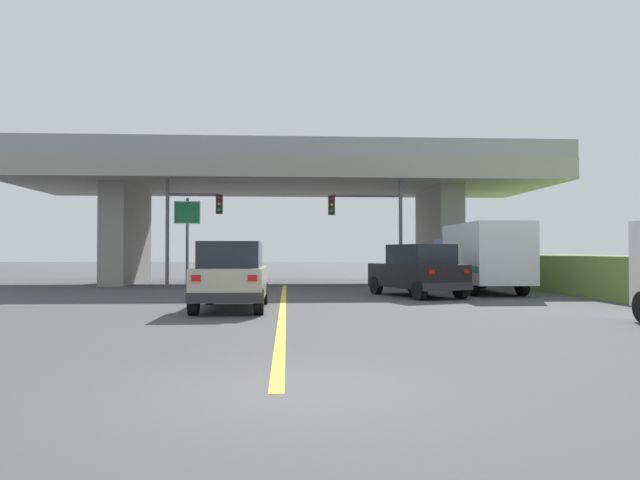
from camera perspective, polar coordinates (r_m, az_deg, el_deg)
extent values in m
plane|color=#424244|center=(33.25, -3.43, -4.18)|extent=(160.00, 160.00, 0.00)
cube|color=gray|center=(33.47, -3.41, 5.92)|extent=(29.00, 10.05, 1.08)
cube|color=gray|center=(34.39, -18.17, 0.43)|extent=(1.31, 6.03, 5.34)
cube|color=gray|center=(34.32, 11.36, 0.39)|extent=(1.31, 6.03, 5.34)
cube|color=gray|center=(28.80, -3.45, 9.09)|extent=(29.00, 0.20, 0.90)
cube|color=gray|center=(38.43, -3.39, 6.48)|extent=(29.00, 0.20, 0.90)
cube|color=yellow|center=(18.93, -3.60, -6.37)|extent=(0.20, 23.48, 0.01)
cube|color=#B7B29E|center=(18.00, -8.48, -4.05)|extent=(1.96, 4.49, 0.90)
cube|color=#1E232D|center=(17.64, -8.57, -1.41)|extent=(1.73, 2.47, 0.76)
cube|color=#2D2D30|center=(15.84, -9.22, -5.55)|extent=(2.00, 0.20, 0.28)
cube|color=red|center=(15.83, -11.90, -3.62)|extent=(0.24, 0.06, 0.16)
cube|color=red|center=(15.68, -6.56, -3.66)|extent=(0.24, 0.06, 0.16)
cylinder|color=black|center=(19.80, -10.59, -5.09)|extent=(0.26, 0.72, 0.72)
cylinder|color=black|center=(19.66, -5.46, -5.13)|extent=(0.26, 0.72, 0.72)
cylinder|color=black|center=(16.46, -12.11, -5.87)|extent=(0.26, 0.72, 0.72)
cylinder|color=black|center=(16.28, -5.93, -5.94)|extent=(0.26, 0.72, 0.72)
cube|color=black|center=(23.24, 9.28, -3.42)|extent=(3.29, 4.81, 0.90)
cube|color=#1E232D|center=(22.94, 9.70, -1.37)|extent=(2.42, 2.86, 0.76)
cube|color=#2D2D30|center=(21.44, 12.29, -4.41)|extent=(1.96, 0.84, 0.28)
cube|color=red|center=(20.96, 10.73, -3.04)|extent=(0.25, 0.13, 0.16)
cube|color=red|center=(21.79, 13.99, -2.96)|extent=(0.25, 0.13, 0.16)
cylinder|color=black|center=(24.27, 5.45, -4.40)|extent=(0.48, 0.77, 0.72)
cylinder|color=black|center=(25.13, 9.02, -4.28)|extent=(0.48, 0.77, 0.72)
cylinder|color=black|center=(21.39, 9.58, -4.81)|extent=(0.48, 0.77, 0.72)
cylinder|color=black|center=(22.37, 13.43, -4.64)|extent=(0.48, 0.77, 0.72)
cube|color=navy|center=(29.06, 13.45, -1.80)|extent=(2.20, 2.00, 1.90)
cube|color=silver|center=(25.63, 15.76, -1.23)|extent=(2.31, 5.20, 2.46)
cube|color=#197F4C|center=(25.64, 15.76, -2.61)|extent=(2.33, 5.10, 0.24)
cylinder|color=black|center=(28.81, 11.55, -3.70)|extent=(0.30, 0.90, 0.90)
cylinder|color=black|center=(29.39, 15.33, -3.64)|extent=(0.30, 0.90, 0.90)
cylinder|color=black|center=(24.11, 14.53, -4.17)|extent=(0.30, 0.90, 0.90)
cylinder|color=black|center=(24.79, 18.94, -4.06)|extent=(0.30, 0.90, 0.90)
cylinder|color=#56595E|center=(29.62, 7.80, 0.62)|extent=(0.18, 0.18, 5.31)
cylinder|color=#56595E|center=(29.46, 4.48, 4.28)|extent=(3.45, 0.12, 0.12)
cube|color=black|center=(29.24, 1.12, 3.38)|extent=(0.32, 0.26, 0.96)
sphere|color=red|center=(29.12, 1.14, 3.99)|extent=(0.16, 0.16, 0.16)
sphere|color=gold|center=(29.09, 1.14, 3.40)|extent=(0.16, 0.16, 0.16)
sphere|color=green|center=(29.07, 1.14, 2.81)|extent=(0.16, 0.16, 0.16)
cylinder|color=#56595E|center=(30.06, -14.53, 0.72)|extent=(0.18, 0.18, 5.42)
cylinder|color=#56595E|center=(29.96, -12.12, 4.32)|extent=(2.55, 0.12, 0.12)
cube|color=black|center=(29.74, -9.70, 3.42)|extent=(0.32, 0.26, 0.96)
sphere|color=red|center=(29.62, -9.73, 4.02)|extent=(0.16, 0.16, 0.16)
sphere|color=gold|center=(29.59, -9.73, 3.45)|extent=(0.16, 0.16, 0.16)
sphere|color=green|center=(29.57, -9.73, 2.87)|extent=(0.16, 0.16, 0.16)
cylinder|color=#56595E|center=(30.34, -12.71, -0.22)|extent=(0.14, 0.14, 4.45)
cube|color=#197242|center=(30.34, -12.71, 2.61)|extent=(1.23, 0.08, 1.06)
cube|color=white|center=(30.34, -12.71, 2.61)|extent=(1.31, 0.04, 1.14)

